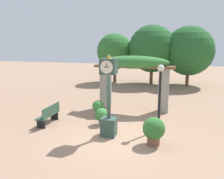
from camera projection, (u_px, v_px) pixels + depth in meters
name	position (u px, v px, depth m)	size (l,w,h in m)	color
ground_plane	(117.00, 137.00, 9.51)	(60.00, 60.00, 0.00)	#9E7A60
pedestal_clock	(109.00, 98.00, 9.34)	(0.59, 0.64, 3.30)	#2D473D
pergola	(134.00, 71.00, 12.85)	(4.37, 1.15, 3.00)	gray
potted_plant_near_left	(102.00, 115.00, 10.80)	(0.61, 0.61, 0.78)	gray
potted_plant_near_right	(98.00, 107.00, 12.01)	(0.59, 0.59, 0.84)	brown
potted_plant_far_left	(154.00, 130.00, 8.68)	(0.83, 0.83, 1.05)	brown
park_bench	(49.00, 115.00, 10.93)	(0.42, 1.53, 0.89)	#2D4C38
lamp_post	(160.00, 86.00, 9.83)	(0.28, 0.28, 2.83)	black
tree_line	(159.00, 50.00, 20.48)	(10.15, 4.16, 5.17)	brown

